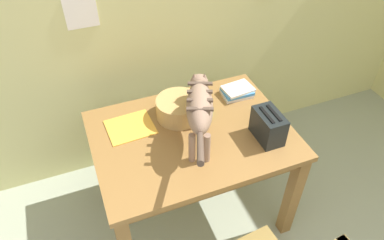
% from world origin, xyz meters
% --- Properties ---
extents(dining_table, '(1.12, 0.83, 0.73)m').
position_xyz_m(dining_table, '(-0.06, 1.42, 0.64)').
color(dining_table, olive).
rests_on(dining_table, ground_plane).
extents(cat, '(0.31, 0.67, 0.33)m').
position_xyz_m(cat, '(-0.04, 1.37, 0.97)').
color(cat, '#8A6C58').
rests_on(cat, dining_table).
extents(saucer_bowl, '(0.17, 0.17, 0.03)m').
position_xyz_m(saucer_bowl, '(0.04, 1.56, 0.75)').
color(saucer_bowl, '#41904E').
rests_on(saucer_bowl, dining_table).
extents(coffee_mug, '(0.14, 0.09, 0.08)m').
position_xyz_m(coffee_mug, '(0.05, 1.56, 0.80)').
color(coffee_mug, white).
rests_on(coffee_mug, saucer_bowl).
extents(magazine, '(0.27, 0.24, 0.01)m').
position_xyz_m(magazine, '(-0.37, 1.60, 0.73)').
color(magazine, gold).
rests_on(magazine, dining_table).
extents(book_stack, '(0.20, 0.15, 0.06)m').
position_xyz_m(book_stack, '(0.34, 1.65, 0.76)').
color(book_stack, silver).
rests_on(book_stack, dining_table).
extents(wicker_basket, '(0.26, 0.26, 0.12)m').
position_xyz_m(wicker_basket, '(-0.07, 1.59, 0.79)').
color(wicker_basket, tan).
rests_on(wicker_basket, dining_table).
extents(toaster, '(0.12, 0.20, 0.18)m').
position_xyz_m(toaster, '(0.32, 1.24, 0.82)').
color(toaster, black).
rests_on(toaster, dining_table).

